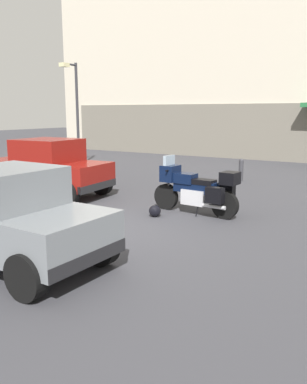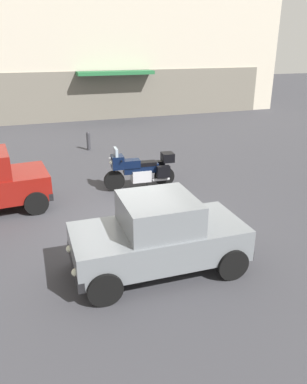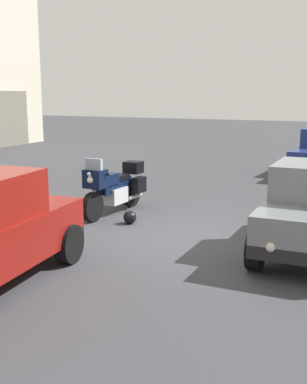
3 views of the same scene
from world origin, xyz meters
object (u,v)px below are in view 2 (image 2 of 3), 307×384
motorcycle (141,169)px  car_compact_side (158,235)px  bollard_curbside (88,140)px  helmet (127,195)px

motorcycle → car_compact_side: (-1.07, -4.52, 0.15)m
car_compact_side → bollard_curbside: 9.64m
car_compact_side → bollard_curbside: (0.32, 9.62, -0.35)m
motorcycle → bollard_curbside: motorcycle is taller
car_compact_side → helmet: bearing=-94.8°
motorcycle → bollard_curbside: bearing=-77.6°
car_compact_side → bollard_curbside: bearing=-91.0°
helmet → bollard_curbside: 5.85m
motorcycle → car_compact_side: bearing=80.8°
car_compact_side → bollard_curbside: size_ratio=4.38×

